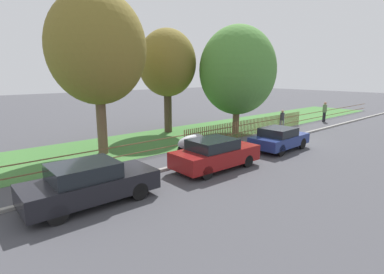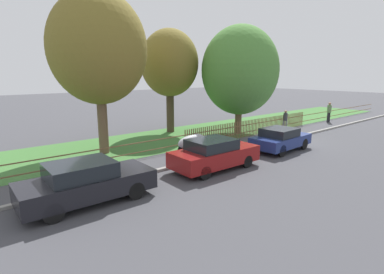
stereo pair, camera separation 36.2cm
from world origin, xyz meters
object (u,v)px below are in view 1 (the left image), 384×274
at_px(covered_motorcycle, 192,142).
at_px(pedestrian_by_lamp, 325,111).
at_px(tree_behind_motorcycle, 167,64).
at_px(tree_mid_park, 237,71).
at_px(tree_nearest_kerb, 97,48).
at_px(parked_car_silver_hatchback, 90,183).
at_px(parked_car_black_saloon, 215,154).
at_px(parked_car_navy_estate, 279,138).
at_px(pedestrian_near_fence, 282,119).

bearing_deg(covered_motorcycle, pedestrian_by_lamp, -0.86).
bearing_deg(tree_behind_motorcycle, tree_mid_park, -45.36).
bearing_deg(tree_behind_motorcycle, tree_nearest_kerb, -158.00).
height_order(tree_mid_park, pedestrian_by_lamp, tree_mid_park).
bearing_deg(covered_motorcycle, tree_behind_motorcycle, 64.36).
bearing_deg(parked_car_silver_hatchback, pedestrian_by_lamp, 8.24).
relative_size(parked_car_black_saloon, parked_car_navy_estate, 1.11).
bearing_deg(tree_nearest_kerb, tree_behind_motorcycle, 22.00).
bearing_deg(pedestrian_by_lamp, pedestrian_near_fence, 174.64).
height_order(covered_motorcycle, pedestrian_by_lamp, pedestrian_by_lamp).
distance_m(covered_motorcycle, tree_nearest_kerb, 6.99).
bearing_deg(tree_nearest_kerb, parked_car_navy_estate, -36.87).
distance_m(pedestrian_near_fence, pedestrian_by_lamp, 6.36).
distance_m(parked_car_silver_hatchback, tree_mid_park, 14.49).
bearing_deg(covered_motorcycle, pedestrian_near_fence, 1.54).
distance_m(tree_nearest_kerb, pedestrian_near_fence, 14.64).
xyz_separation_m(tree_nearest_kerb, tree_mid_park, (9.93, -1.00, -1.05)).
bearing_deg(parked_car_navy_estate, tree_mid_park, 65.83).
distance_m(parked_car_silver_hatchback, covered_motorcycle, 7.59).
bearing_deg(pedestrian_by_lamp, parked_car_silver_hatchback, -174.98).
xyz_separation_m(covered_motorcycle, pedestrian_near_fence, (9.76, 0.51, 0.27)).
height_order(tree_nearest_kerb, pedestrian_by_lamp, tree_nearest_kerb).
height_order(parked_car_silver_hatchback, parked_car_navy_estate, parked_car_silver_hatchback).
bearing_deg(tree_mid_park, covered_motorcycle, -161.37).
xyz_separation_m(parked_car_navy_estate, pedestrian_by_lamp, (12.05, 3.07, 0.34)).
height_order(parked_car_black_saloon, tree_behind_motorcycle, tree_behind_motorcycle).
bearing_deg(pedestrian_by_lamp, tree_nearest_kerb, 169.55).
distance_m(parked_car_black_saloon, pedestrian_near_fence, 11.49).
height_order(pedestrian_near_fence, pedestrian_by_lamp, pedestrian_by_lamp).
xyz_separation_m(tree_nearest_kerb, pedestrian_near_fence, (13.63, -2.53, -4.70)).
bearing_deg(tree_mid_park, tree_behind_motorcycle, 134.64).
relative_size(parked_car_black_saloon, pedestrian_by_lamp, 2.37).
relative_size(parked_car_navy_estate, pedestrian_near_fence, 2.48).
relative_size(tree_behind_motorcycle, pedestrian_near_fence, 4.83).
distance_m(tree_mid_park, pedestrian_by_lamp, 10.80).
distance_m(tree_behind_motorcycle, pedestrian_by_lamp, 15.18).
bearing_deg(parked_car_silver_hatchback, tree_mid_park, 21.21).
bearing_deg(tree_mid_park, pedestrian_near_fence, -22.57).
bearing_deg(tree_mid_park, parked_car_silver_hatchback, -159.76).
bearing_deg(pedestrian_near_fence, parked_car_navy_estate, 79.63).
xyz_separation_m(covered_motorcycle, tree_behind_motorcycle, (2.53, 5.63, 4.41)).
relative_size(parked_car_silver_hatchback, pedestrian_near_fence, 2.86).
relative_size(parked_car_black_saloon, pedestrian_near_fence, 2.76).
bearing_deg(parked_car_navy_estate, pedestrian_by_lamp, 12.15).
height_order(tree_nearest_kerb, tree_mid_park, tree_nearest_kerb).
height_order(parked_car_navy_estate, covered_motorcycle, parked_car_navy_estate).
distance_m(parked_car_silver_hatchback, tree_nearest_kerb, 8.22).
distance_m(parked_car_navy_estate, pedestrian_near_fence, 6.65).
height_order(parked_car_silver_hatchback, covered_motorcycle, parked_car_silver_hatchback).
distance_m(covered_motorcycle, tree_behind_motorcycle, 7.58).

